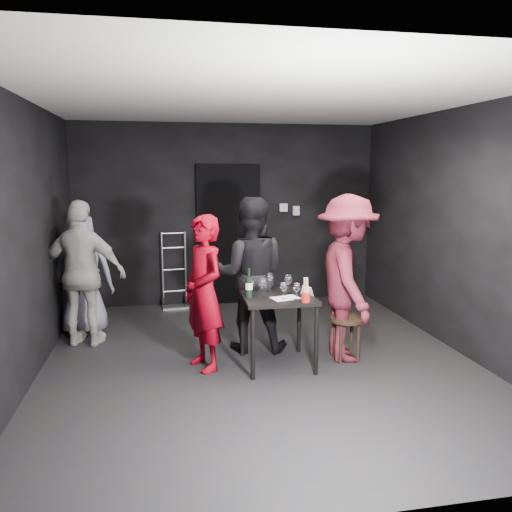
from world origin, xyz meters
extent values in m
cube|color=black|center=(0.00, 0.00, 0.00)|extent=(4.50, 5.00, 0.02)
cube|color=silver|center=(0.00, 0.00, 2.70)|extent=(4.50, 5.00, 0.02)
cube|color=black|center=(0.00, 2.50, 1.35)|extent=(4.50, 0.04, 2.70)
cube|color=black|center=(0.00, -2.50, 1.35)|extent=(4.50, 0.04, 2.70)
cube|color=black|center=(-2.25, 0.00, 1.35)|extent=(0.04, 5.00, 2.70)
cube|color=black|center=(2.25, 0.00, 1.35)|extent=(0.04, 5.00, 2.70)
cube|color=black|center=(0.00, 2.44, 1.05)|extent=(0.95, 0.10, 2.10)
cube|color=#B7B7B2|center=(0.85, 2.45, 1.45)|extent=(0.12, 0.06, 0.12)
cube|color=#B7B7B2|center=(1.05, 2.45, 1.40)|extent=(0.10, 0.06, 0.14)
cylinder|color=#B2B2B7|center=(-1.00, 2.37, 0.56)|extent=(0.03, 0.03, 1.12)
cylinder|color=#B2B2B7|center=(-0.66, 2.37, 0.56)|extent=(0.03, 0.03, 1.12)
cube|color=#B2B2B7|center=(-0.83, 2.26, 0.01)|extent=(0.37, 0.21, 0.03)
cylinder|color=black|center=(-1.00, 2.40, 0.08)|extent=(0.04, 0.16, 0.16)
cylinder|color=black|center=(-0.66, 2.40, 0.08)|extent=(0.04, 0.16, 0.16)
cube|color=black|center=(0.17, -0.13, 0.73)|extent=(0.72, 0.72, 0.04)
cylinder|color=black|center=(-0.15, -0.45, 0.35)|extent=(0.04, 0.04, 0.71)
cylinder|color=black|center=(0.49, -0.45, 0.35)|extent=(0.04, 0.04, 0.71)
cylinder|color=black|center=(-0.15, 0.19, 0.35)|extent=(0.04, 0.04, 0.71)
cylinder|color=black|center=(0.49, 0.19, 0.35)|extent=(0.04, 0.04, 0.71)
cylinder|color=black|center=(0.93, -0.13, 0.45)|extent=(0.36, 0.36, 0.04)
cylinder|color=black|center=(1.02, -0.03, 0.21)|extent=(0.04, 0.04, 0.41)
cylinder|color=black|center=(0.83, -0.03, 0.21)|extent=(0.04, 0.04, 0.41)
cylinder|color=black|center=(0.83, -0.22, 0.21)|extent=(0.04, 0.04, 0.41)
cylinder|color=black|center=(1.02, -0.22, 0.21)|extent=(0.04, 0.04, 0.41)
imported|color=#940112|center=(-0.58, -0.07, 0.84)|extent=(0.61, 0.72, 1.67)
imported|color=black|center=(-0.02, 0.40, 1.00)|extent=(1.06, 0.73, 1.99)
imported|color=maroon|center=(0.93, -0.08, 1.05)|extent=(0.75, 1.40, 2.09)
imported|color=beige|center=(-1.89, 0.89, 0.95)|extent=(1.22, 0.82, 1.90)
imported|color=gray|center=(-1.96, 1.32, 0.75)|extent=(0.75, 0.44, 1.49)
cube|color=white|center=(0.21, -0.27, 0.75)|extent=(0.31, 0.25, 0.00)
cylinder|color=black|center=(-0.14, -0.16, 0.86)|extent=(0.07, 0.07, 0.21)
cylinder|color=black|center=(-0.14, -0.16, 1.01)|extent=(0.03, 0.03, 0.09)
cylinder|color=white|center=(-0.14, -0.16, 0.87)|extent=(0.07, 0.07, 0.07)
cylinder|color=red|center=(0.37, -0.44, 0.80)|extent=(0.08, 0.08, 0.09)
camera|label=1|loc=(-0.97, -4.98, 2.02)|focal=35.00mm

